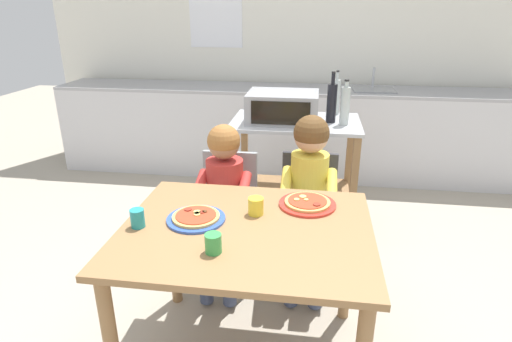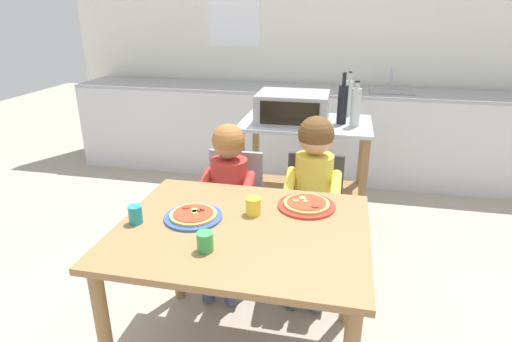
{
  "view_description": "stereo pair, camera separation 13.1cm",
  "coord_description": "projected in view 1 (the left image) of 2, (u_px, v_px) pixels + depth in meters",
  "views": [
    {
      "loc": [
        0.28,
        -1.61,
        1.66
      ],
      "look_at": [
        0.0,
        0.3,
        0.9
      ],
      "focal_mm": 29.46,
      "sensor_mm": 36.0,
      "label": 1
    },
    {
      "loc": [
        0.4,
        -1.59,
        1.66
      ],
      "look_at": [
        0.0,
        0.3,
        0.9
      ],
      "focal_mm": 29.46,
      "sensor_mm": 36.0,
      "label": 2
    }
  ],
  "objects": [
    {
      "name": "ground_plane",
      "position": [
        272.0,
        238.0,
        3.22
      ],
      "size": [
        11.85,
        11.85,
        0.0
      ],
      "primitive_type": "plane",
      "color": "#A89E8C"
    },
    {
      "name": "back_wall_tiled",
      "position": [
        293.0,
        38.0,
        4.42
      ],
      "size": [
        5.26,
        0.14,
        2.7
      ],
      "color": "white",
      "rests_on": "ground"
    },
    {
      "name": "kitchen_counter",
      "position": [
        288.0,
        131.0,
        4.37
      ],
      "size": [
        4.74,
        0.6,
        1.1
      ],
      "color": "silver",
      "rests_on": "ground"
    },
    {
      "name": "kitchen_island_cart",
      "position": [
        294.0,
        158.0,
        3.21
      ],
      "size": [
        0.94,
        0.61,
        0.87
      ],
      "color": "#B7BABF",
      "rests_on": "ground"
    },
    {
      "name": "toaster_oven",
      "position": [
        283.0,
        107.0,
        3.05
      ],
      "size": [
        0.51,
        0.4,
        0.21
      ],
      "color": "#999BA0",
      "rests_on": "kitchen_island_cart"
    },
    {
      "name": "bottle_clear_vinegar",
      "position": [
        345.0,
        105.0,
        2.95
      ],
      "size": [
        0.07,
        0.07,
        0.32
      ],
      "color": "#ADB7B2",
      "rests_on": "kitchen_island_cart"
    },
    {
      "name": "bottle_brown_beer",
      "position": [
        332.0,
        102.0,
        3.01
      ],
      "size": [
        0.07,
        0.07,
        0.36
      ],
      "color": "black",
      "rests_on": "kitchen_island_cart"
    },
    {
      "name": "bottle_slim_sauce",
      "position": [
        336.0,
        97.0,
        3.23
      ],
      "size": [
        0.06,
        0.06,
        0.34
      ],
      "color": "#ADB7B2",
      "rests_on": "kitchen_island_cart"
    },
    {
      "name": "dining_table",
      "position": [
        247.0,
        249.0,
        1.89
      ],
      "size": [
        1.11,
        0.89,
        0.75
      ],
      "color": "olive",
      "rests_on": "ground"
    },
    {
      "name": "dining_chair_left",
      "position": [
        228.0,
        208.0,
        2.64
      ],
      "size": [
        0.36,
        0.36,
        0.81
      ],
      "color": "gray",
      "rests_on": "ground"
    },
    {
      "name": "dining_chair_right",
      "position": [
        308.0,
        210.0,
        2.61
      ],
      "size": [
        0.36,
        0.36,
        0.81
      ],
      "color": "#333338",
      "rests_on": "ground"
    },
    {
      "name": "child_in_red_shirt",
      "position": [
        223.0,
        189.0,
        2.46
      ],
      "size": [
        0.32,
        0.42,
        1.02
      ],
      "color": "#424C6B",
      "rests_on": "ground"
    },
    {
      "name": "child_in_yellow_shirt",
      "position": [
        309.0,
        184.0,
        2.43
      ],
      "size": [
        0.32,
        0.42,
        1.08
      ],
      "color": "#424C6B",
      "rests_on": "ground"
    },
    {
      "name": "pizza_plate_blue_rimmed",
      "position": [
        196.0,
        218.0,
        1.91
      ],
      "size": [
        0.27,
        0.27,
        0.03
      ],
      "color": "#3356B7",
      "rests_on": "dining_table"
    },
    {
      "name": "pizza_plate_red_rimmed",
      "position": [
        307.0,
        203.0,
        2.05
      ],
      "size": [
        0.28,
        0.28,
        0.03
      ],
      "color": "red",
      "rests_on": "dining_table"
    },
    {
      "name": "drinking_cup_yellow",
      "position": [
        256.0,
        206.0,
        1.96
      ],
      "size": [
        0.07,
        0.07,
        0.08
      ],
      "primitive_type": "cylinder",
      "color": "yellow",
      "rests_on": "dining_table"
    },
    {
      "name": "drinking_cup_teal",
      "position": [
        137.0,
        218.0,
        1.84
      ],
      "size": [
        0.06,
        0.06,
        0.08
      ],
      "primitive_type": "cylinder",
      "color": "teal",
      "rests_on": "dining_table"
    },
    {
      "name": "drinking_cup_green",
      "position": [
        213.0,
        243.0,
        1.65
      ],
      "size": [
        0.07,
        0.07,
        0.08
      ],
      "primitive_type": "cylinder",
      "color": "green",
      "rests_on": "dining_table"
    }
  ]
}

